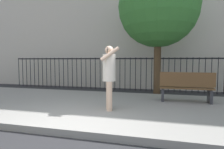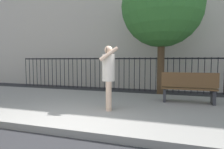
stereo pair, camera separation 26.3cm
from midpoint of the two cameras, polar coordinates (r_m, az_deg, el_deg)
The scene contains 6 objects.
ground_plane at distance 3.95m, azimuth -16.98°, elevation -17.60°, with size 60.00×60.00×0.00m, color #28282B.
sidewalk at distance 5.82m, azimuth -5.47°, elevation -9.51°, with size 28.00×4.40×0.15m, color gray.
iron_fence at distance 9.23m, azimuth 2.36°, elevation 1.53°, with size 12.03×0.04×1.60m.
pedestrian_on_phone at distance 4.98m, azimuth -2.41°, elevation 0.48°, with size 0.53×0.72×1.69m.
street_bench at distance 6.28m, azimuth 20.34°, elevation -3.41°, with size 1.60×0.45×0.95m.
street_tree_mid at distance 8.11m, azimuth 12.82°, elevation 19.12°, with size 3.17×3.17×5.15m.
Camera 1 is at (1.82, -3.15, 1.46)m, focal length 30.33 mm.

